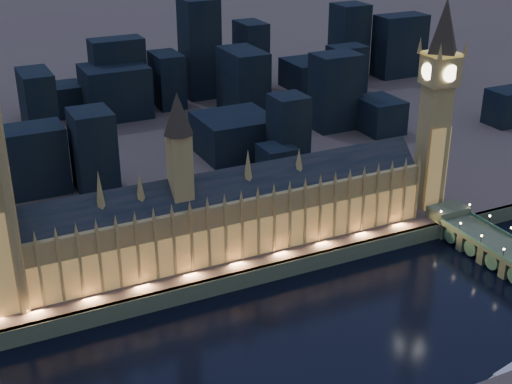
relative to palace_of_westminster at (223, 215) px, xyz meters
name	(u,v)px	position (x,y,z in m)	size (l,w,h in m)	color
ground_plane	(305,331)	(8.49, -61.75, -26.37)	(2000.00, 2000.00, 0.00)	black
north_bank	(47,53)	(8.49, 458.25, -22.37)	(2000.00, 960.00, 8.00)	#503B42
embankment_wall	(260,275)	(8.49, -20.75, -22.37)	(2000.00, 2.50, 8.00)	#4C5741
palace_of_westminster	(223,215)	(0.00, 0.00, 0.00)	(202.00, 21.33, 78.00)	#A08057
elizabeth_tower	(438,88)	(116.49, 0.18, 44.74)	(18.00, 18.00, 113.05)	#A08057
city_backdrop	(167,91)	(39.58, 185.98, 4.75)	(455.35, 215.63, 87.42)	black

